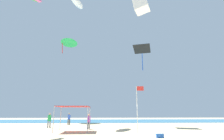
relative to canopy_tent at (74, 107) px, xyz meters
name	(u,v)px	position (x,y,z in m)	size (l,w,h in m)	color
ground	(150,137)	(6.94, -4.61, -2.48)	(110.00, 110.00, 0.10)	beige
ocean_strip	(118,121)	(6.94, 24.89, -2.41)	(110.00, 19.03, 0.03)	teal
canopy_tent	(74,107)	(0.00, 0.00, 0.00)	(3.33, 3.07, 2.55)	#B2B2B7
person_near_tent	(49,119)	(-3.85, 5.10, -1.34)	(0.44, 0.44, 1.86)	slate
person_leftmost	(69,118)	(-2.24, 10.39, -1.34)	(0.44, 0.44, 1.86)	brown
person_central	(89,120)	(1.45, 2.64, -1.41)	(0.41, 0.41, 1.74)	black
banner_flag	(138,106)	(5.84, -5.46, -0.06)	(0.61, 0.06, 3.96)	silver
cooler_box	(160,135)	(7.51, -5.24, -2.25)	(0.57, 0.37, 0.35)	blue
kite_inflatable_white	(77,2)	(-2.02, 11.11, 20.01)	(2.97, 4.74, 1.73)	white
kite_diamond_black	(142,50)	(9.49, 8.28, 9.55)	(3.36, 3.32, 4.00)	black
kite_delta_green	(69,42)	(-5.11, 21.68, 16.17)	(4.62, 4.66, 3.58)	green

